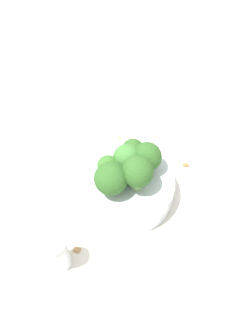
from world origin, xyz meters
name	(u,v)px	position (x,y,z in m)	size (l,w,h in m)	color
ground_plane	(126,194)	(0.00, 0.00, 0.00)	(3.00, 3.00, 0.00)	silver
bowl	(126,187)	(0.00, 0.00, 0.02)	(0.15, 0.15, 0.04)	silver
broccoli_floret_0	(138,172)	(-0.02, 0.00, 0.07)	(0.05, 0.05, 0.06)	#84AD66
broccoli_floret_1	(127,159)	(0.01, -0.02, 0.07)	(0.04, 0.04, 0.05)	#8EB770
broccoli_floret_2	(111,179)	(0.01, 0.03, 0.07)	(0.05, 0.05, 0.06)	#84AD66
broccoli_floret_3	(147,157)	(-0.01, -0.04, 0.07)	(0.05, 0.05, 0.05)	#8EB770
broccoli_floret_4	(108,167)	(0.03, 0.01, 0.06)	(0.03, 0.03, 0.04)	#7A9E5B
broccoli_floret_5	(133,150)	(0.02, -0.04, 0.06)	(0.04, 0.04, 0.04)	#8EB770
pepper_shaker	(58,253)	(0.01, 0.15, 0.03)	(0.03, 0.03, 0.06)	silver
almond_crumb_0	(154,145)	(0.02, -0.12, 0.00)	(0.01, 0.00, 0.01)	tan
almond_crumb_1	(75,248)	(0.00, 0.12, 0.00)	(0.01, 0.01, 0.01)	#AD7F4C
almond_crumb_2	(186,164)	(-0.05, -0.11, 0.00)	(0.01, 0.01, 0.01)	olive
almond_crumb_3	(119,137)	(0.09, -0.10, 0.00)	(0.01, 0.01, 0.01)	tan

